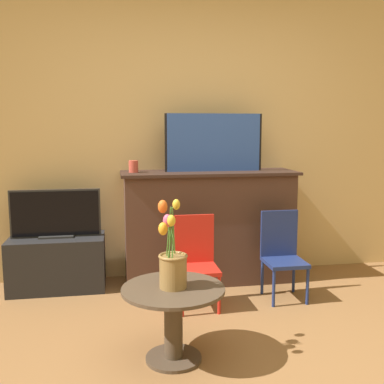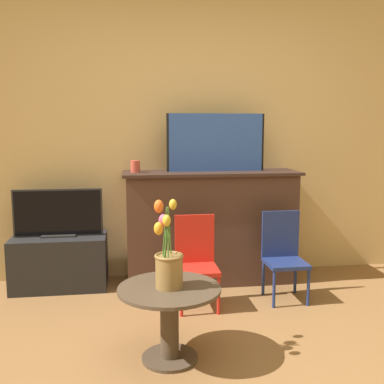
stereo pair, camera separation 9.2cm
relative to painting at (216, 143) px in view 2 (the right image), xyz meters
The scene contains 10 objects.
wall_back 0.36m from the painting, 132.36° to the left, with size 8.00×0.06×2.70m.
fireplace_mantel 0.72m from the painting, behind, with size 1.52×0.49×0.98m.
painting is the anchor object (origin of this frame).
mantel_candle 0.72m from the painting, behind, with size 0.08×0.08×0.10m.
tv_stand 1.68m from the painting, behind, with size 0.78×0.41×0.45m.
tv_monitor 1.46m from the painting, behind, with size 0.73×0.12×0.40m.
chair_red 1.05m from the painting, 114.75° to the right, with size 0.31×0.31×0.69m.
chair_blue 1.08m from the painting, 47.66° to the right, with size 0.31×0.31×0.69m.
side_table 1.72m from the painting, 111.60° to the right, with size 0.60×0.60×0.44m.
vase_tulips 1.58m from the painting, 111.75° to the right, with size 0.17×0.25×0.51m.
Camera 2 is at (-0.53, -1.93, 1.35)m, focal length 42.00 mm.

